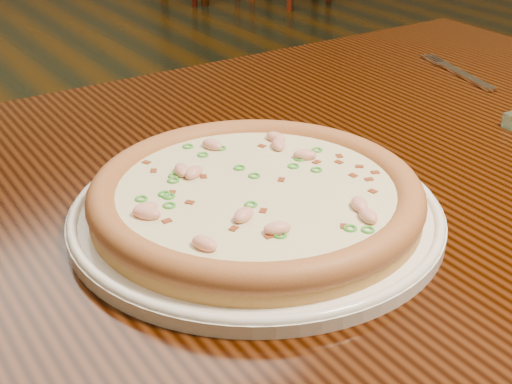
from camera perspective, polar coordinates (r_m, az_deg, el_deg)
hero_table at (r=0.82m, az=5.15°, el=-4.46°), size 1.20×0.80×0.75m
plate at (r=0.67m, az=0.00°, el=-1.61°), size 0.35×0.35×0.02m
pizza at (r=0.66m, az=-0.01°, el=-0.22°), size 0.31×0.31×0.03m
fork at (r=1.11m, az=15.97°, el=9.17°), size 0.06×0.17×0.00m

